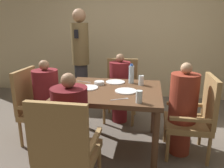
{
  "coord_description": "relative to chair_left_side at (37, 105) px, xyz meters",
  "views": [
    {
      "loc": [
        0.44,
        -2.46,
        1.53
      ],
      "look_at": [
        0.0,
        0.05,
        0.81
      ],
      "focal_mm": 35.0,
      "sensor_mm": 36.0,
      "label": 1
    }
  ],
  "objects": [
    {
      "name": "plate_main_right",
      "position": [
        0.7,
        -0.01,
        0.27
      ],
      "size": [
        0.25,
        0.25,
        0.01
      ],
      "color": "white",
      "rests_on": "dining_table"
    },
    {
      "name": "diner_in_near_chair",
      "position": [
        0.75,
        -0.76,
        0.08
      ],
      "size": [
        0.32,
        0.32,
        1.12
      ],
      "color": "#5B1419",
      "rests_on": "ground_plane"
    },
    {
      "name": "glass_tall_mid",
      "position": [
        1.34,
        -0.4,
        0.33
      ],
      "size": [
        0.07,
        0.07,
        0.13
      ],
      "color": "silver",
      "rests_on": "dining_table"
    },
    {
      "name": "wall_back",
      "position": [
        0.99,
        2.13,
        0.9
      ],
      "size": [
        8.0,
        0.06,
        2.8
      ],
      "color": "#C6B289",
      "rests_on": "ground_plane"
    },
    {
      "name": "salt_shaker",
      "position": [
        0.49,
        -0.3,
        0.3
      ],
      "size": [
        0.03,
        0.03,
        0.07
      ],
      "color": "white",
      "rests_on": "dining_table"
    },
    {
      "name": "chair_right_side",
      "position": [
        1.98,
        0.0,
        0.0
      ],
      "size": [
        0.5,
        0.5,
        0.96
      ],
      "color": "olive",
      "rests_on": "ground_plane"
    },
    {
      "name": "glass_tall_near",
      "position": [
        1.33,
        0.23,
        0.33
      ],
      "size": [
        0.07,
        0.07,
        0.13
      ],
      "color": "silver",
      "rests_on": "dining_table"
    },
    {
      "name": "fork_beside_plate",
      "position": [
        1.16,
        -0.33,
        0.27
      ],
      "size": [
        0.18,
        0.1,
        0.0
      ],
      "color": "silver",
      "rests_on": "dining_table"
    },
    {
      "name": "diner_in_left_chair",
      "position": [
        0.15,
        0.0,
        0.06
      ],
      "size": [
        0.32,
        0.32,
        1.09
      ],
      "color": "maroon",
      "rests_on": "ground_plane"
    },
    {
      "name": "ground_plane",
      "position": [
        0.99,
        0.0,
        -0.5
      ],
      "size": [
        16.0,
        16.0,
        0.0
      ],
      "primitive_type": "plane",
      "color": "#60564C"
    },
    {
      "name": "pepper_shaker",
      "position": [
        0.53,
        -0.3,
        0.3
      ],
      "size": [
        0.03,
        0.03,
        0.07
      ],
      "color": "#4C3D2D",
      "rests_on": "dining_table"
    },
    {
      "name": "knife_beside_plate",
      "position": [
        0.58,
        0.26,
        0.27
      ],
      "size": [
        0.2,
        0.06,
        0.0
      ],
      "color": "silver",
      "rests_on": "dining_table"
    },
    {
      "name": "chair_left_side",
      "position": [
        0.0,
        0.0,
        0.0
      ],
      "size": [
        0.5,
        0.5,
        0.96
      ],
      "color": "olive",
      "rests_on": "ground_plane"
    },
    {
      "name": "dining_table",
      "position": [
        0.99,
        0.0,
        0.17
      ],
      "size": [
        1.18,
        1.02,
        0.76
      ],
      "color": "brown",
      "rests_on": "ground_plane"
    },
    {
      "name": "standing_host",
      "position": [
        0.23,
        1.19,
        0.44
      ],
      "size": [
        0.3,
        0.33,
        1.75
      ],
      "color": "#2D2D33",
      "rests_on": "ground_plane"
    },
    {
      "name": "water_bottle",
      "position": [
        1.2,
        0.32,
        0.38
      ],
      "size": [
        0.07,
        0.07,
        0.25
      ],
      "color": "silver",
      "rests_on": "dining_table"
    },
    {
      "name": "plate_dessert_center",
      "position": [
        1.17,
        -0.06,
        0.27
      ],
      "size": [
        0.25,
        0.25,
        0.01
      ],
      "color": "white",
      "rests_on": "dining_table"
    },
    {
      "name": "diner_in_far_chair",
      "position": [
        0.99,
        0.76,
        0.06
      ],
      "size": [
        0.32,
        0.32,
        1.08
      ],
      "color": "maroon",
      "rests_on": "ground_plane"
    },
    {
      "name": "plate_main_left",
      "position": [
        0.99,
        0.31,
        0.27
      ],
      "size": [
        0.25,
        0.25,
        0.01
      ],
      "color": "white",
      "rests_on": "dining_table"
    },
    {
      "name": "bowl_small",
      "position": [
        0.8,
        0.18,
        0.28
      ],
      "size": [
        0.13,
        0.13,
        0.04
      ],
      "color": "white",
      "rests_on": "dining_table"
    },
    {
      "name": "teacup_with_saucer",
      "position": [
        0.65,
        -0.27,
        0.29
      ],
      "size": [
        0.12,
        0.12,
        0.06
      ],
      "color": "white",
      "rests_on": "dining_table"
    },
    {
      "name": "chair_far_side",
      "position": [
        0.99,
        0.91,
        0.0
      ],
      "size": [
        0.5,
        0.5,
        0.96
      ],
      "color": "olive",
      "rests_on": "ground_plane"
    },
    {
      "name": "diner_in_right_chair",
      "position": [
        1.83,
        0.0,
        0.07
      ],
      "size": [
        0.32,
        0.32,
        1.11
      ],
      "color": "maroon",
      "rests_on": "ground_plane"
    },
    {
      "name": "chair_near_corner",
      "position": [
        0.75,
        -0.91,
        0.0
      ],
      "size": [
        0.5,
        0.5,
        0.96
      ],
      "color": "olive",
      "rests_on": "ground_plane"
    }
  ]
}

